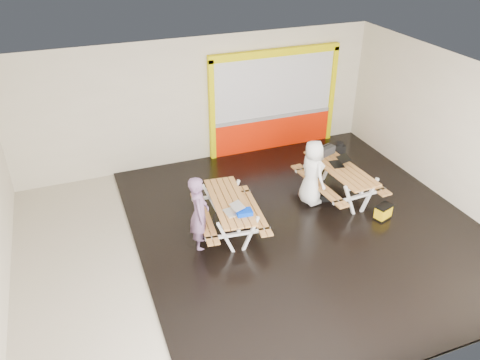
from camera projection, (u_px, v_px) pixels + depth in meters
name	position (u px, v px, depth m)	size (l,w,h in m)	color
room	(256.00, 169.00, 9.58)	(10.02, 8.02, 3.52)	beige
deck	(305.00, 225.00, 10.84)	(7.50, 7.98, 0.05)	black
kiosk	(274.00, 103.00, 13.59)	(3.88, 0.16, 3.00)	#F72102
picnic_table_left	(229.00, 208.00, 10.38)	(1.59, 2.17, 0.82)	#BE8040
picnic_table_right	(340.00, 174.00, 11.59)	(1.62, 2.27, 0.87)	#BE8040
person_left	(199.00, 213.00, 9.79)	(0.62, 0.41, 1.70)	#6F5074
person_right	(312.00, 173.00, 11.18)	(0.79, 0.52, 1.62)	white
laptop_left	(233.00, 210.00, 9.87)	(0.41, 0.38, 0.16)	silver
laptop_right	(339.00, 162.00, 11.58)	(0.48, 0.44, 0.18)	black
blue_pouch	(244.00, 212.00, 9.81)	(0.32, 0.23, 0.10)	#0030CD
toolbox	(326.00, 150.00, 12.03)	(0.51, 0.38, 0.27)	black
backpack	(339.00, 151.00, 12.38)	(0.34, 0.26, 0.50)	black
dark_case	(325.00, 195.00, 11.75)	(0.45, 0.34, 0.17)	black
fluke_bag	(383.00, 212.00, 10.96)	(0.46, 0.37, 0.34)	black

